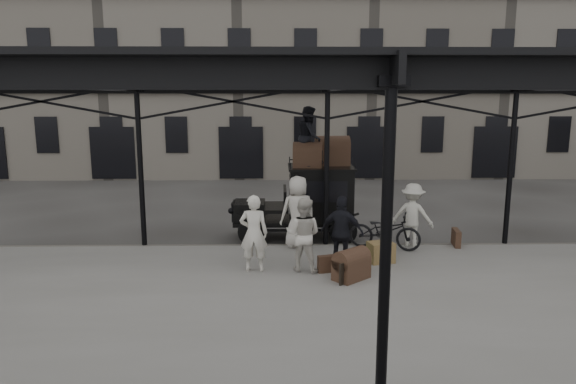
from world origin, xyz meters
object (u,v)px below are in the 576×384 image
object	(u,v)px
steamer_trunk_platform	(351,266)
porter_left	(254,233)
porter_official	(342,233)
bicycle	(385,231)
taxi	(310,199)
steamer_trunk_roof_near	(308,157)

from	to	relation	value
steamer_trunk_platform	porter_left	bearing A→B (deg)	123.59
porter_official	steamer_trunk_platform	size ratio (longest dim) A/B	2.19
porter_official	bicycle	world-z (taller)	porter_official
porter_left	bicycle	distance (m)	3.82
taxi	porter_left	xyz separation A→B (m)	(-1.49, -3.30, -0.15)
bicycle	steamer_trunk_roof_near	distance (m)	3.04
porter_left	porter_official	distance (m)	2.08
steamer_trunk_roof_near	steamer_trunk_platform	xyz separation A→B (m)	(0.79, -3.66, -2.04)
taxi	steamer_trunk_platform	xyz separation A→B (m)	(0.71, -3.91, -0.76)
taxi	porter_left	world-z (taller)	taxi
porter_left	steamer_trunk_roof_near	world-z (taller)	steamer_trunk_roof_near
steamer_trunk_roof_near	steamer_trunk_platform	size ratio (longest dim) A/B	1.03
steamer_trunk_roof_near	steamer_trunk_platform	world-z (taller)	steamer_trunk_roof_near
taxi	porter_official	size ratio (longest dim) A/B	2.08
porter_official	steamer_trunk_platform	xyz separation A→B (m)	(0.13, -0.74, -0.58)
porter_left	bicycle	size ratio (longest dim) A/B	0.95
bicycle	steamer_trunk_roof_near	size ratio (longest dim) A/B	2.32
taxi	steamer_trunk_platform	size ratio (longest dim) A/B	4.56
porter_official	steamer_trunk_roof_near	size ratio (longest dim) A/B	2.13
porter_left	steamer_trunk_platform	bearing A→B (deg)	166.66
porter_official	bicycle	xyz separation A→B (m)	(1.33, 1.54, -0.38)
taxi	porter_left	size ratio (longest dim) A/B	2.02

